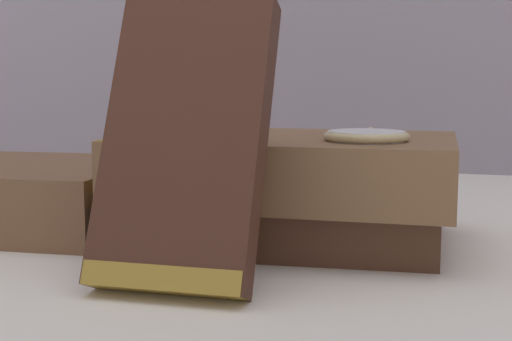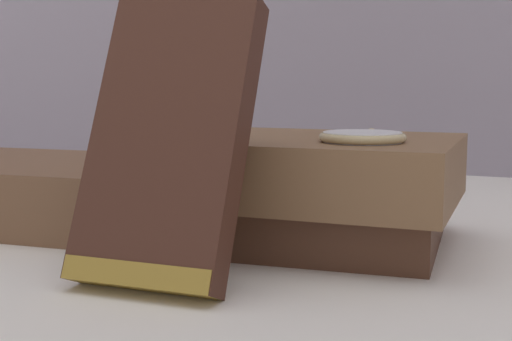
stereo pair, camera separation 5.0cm
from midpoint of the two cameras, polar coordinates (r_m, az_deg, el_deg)
ground_plane at (r=0.46m, az=-4.10°, el=-6.02°), size 3.00×3.00×0.00m
book_flat_bottom at (r=0.48m, az=-1.78°, el=-3.64°), size 0.21×0.15×0.03m
book_flat_top at (r=0.46m, az=-1.10°, el=0.29°), size 0.21×0.14×0.04m
book_leaning_front at (r=0.37m, az=-9.70°, el=1.60°), size 0.08×0.08×0.15m
pocket_watch at (r=0.42m, az=5.51°, el=2.75°), size 0.05×0.05×0.01m
reading_glasses at (r=0.64m, az=-0.27°, el=-1.97°), size 0.12×0.06×0.00m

